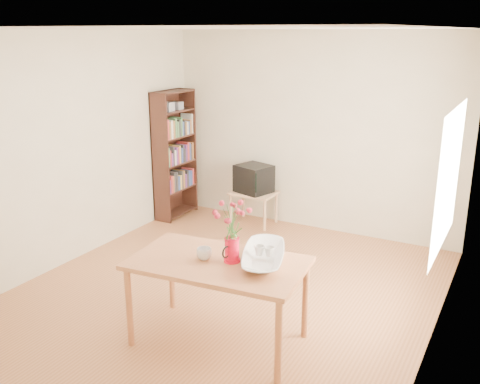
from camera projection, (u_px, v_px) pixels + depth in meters
The scene contains 11 objects.
room at pixel (228, 170), 5.11m from camera, with size 4.50×4.50×4.50m.
table at pixel (218, 270), 4.45m from camera, with size 1.52×0.96×0.75m.
tv_stand at pixel (254, 197), 7.36m from camera, with size 0.60×0.45×0.46m.
bookshelf at pixel (175, 159), 7.57m from camera, with size 0.28×0.70×1.80m.
pitcher at pixel (232, 251), 4.39m from camera, with size 0.14×0.22×0.21m.
flowers at pixel (232, 220), 4.31m from camera, with size 0.24×0.24×0.34m, color #C22D45, non-canonical shape.
mug at pixel (204, 254), 4.44m from camera, with size 0.13×0.13×0.10m, color white.
bowl at pixel (264, 234), 4.36m from camera, with size 0.51×0.51×0.48m, color white.
teacup_a at pixel (259, 238), 4.40m from camera, with size 0.08×0.08×0.07m, color white.
teacup_b at pixel (270, 239), 4.37m from camera, with size 0.07×0.07×0.07m, color white.
television at pixel (254, 178), 7.29m from camera, with size 0.53×0.51×0.38m.
Camera 1 is at (2.51, -4.28, 2.58)m, focal length 40.00 mm.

